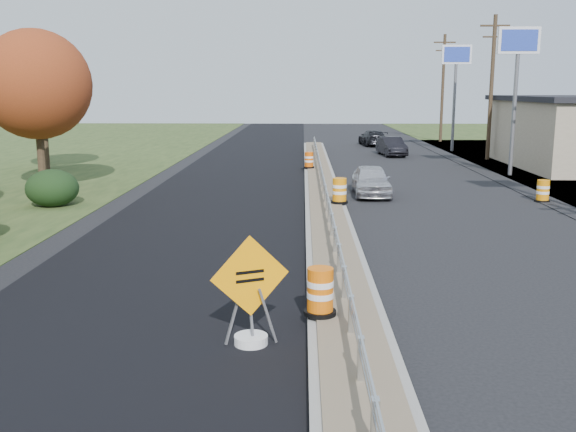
{
  "coord_description": "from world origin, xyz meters",
  "views": [
    {
      "loc": [
        -0.91,
        -19.31,
        4.66
      ],
      "look_at": [
        -1.32,
        -1.33,
        1.1
      ],
      "focal_mm": 40.0,
      "sensor_mm": 36.0,
      "label": 1
    }
  ],
  "objects_px": {
    "barrel_median_mid": "(339,191)",
    "car_silver": "(371,180)",
    "car_dark_mid": "(392,146)",
    "car_dark_far": "(373,138)",
    "barrel_median_far": "(309,160)",
    "caution_sign": "(251,318)",
    "barrel_shoulder_near": "(543,191)",
    "barrel_median_near": "(320,292)"
  },
  "relations": [
    {
      "from": "barrel_median_mid",
      "to": "barrel_shoulder_near",
      "type": "relative_size",
      "value": 1.07
    },
    {
      "from": "car_silver",
      "to": "car_dark_far",
      "type": "height_order",
      "value": "car_silver"
    },
    {
      "from": "barrel_median_far",
      "to": "car_silver",
      "type": "distance_m",
      "value": 8.63
    },
    {
      "from": "caution_sign",
      "to": "car_dark_far",
      "type": "bearing_deg",
      "value": 56.69
    },
    {
      "from": "barrel_shoulder_near",
      "to": "barrel_median_near",
      "type": "bearing_deg",
      "value": -123.67
    },
    {
      "from": "car_silver",
      "to": "car_dark_mid",
      "type": "relative_size",
      "value": 0.99
    },
    {
      "from": "barrel_median_mid",
      "to": "car_dark_mid",
      "type": "height_order",
      "value": "car_dark_mid"
    },
    {
      "from": "caution_sign",
      "to": "barrel_median_far",
      "type": "xyz_separation_m",
      "value": [
        1.31,
        25.39,
        0.14
      ]
    },
    {
      "from": "barrel_median_mid",
      "to": "barrel_median_far",
      "type": "distance_m",
      "value": 11.59
    },
    {
      "from": "barrel_shoulder_near",
      "to": "car_dark_mid",
      "type": "xyz_separation_m",
      "value": [
        -3.77,
        19.09,
        0.22
      ]
    },
    {
      "from": "barrel_median_mid",
      "to": "car_silver",
      "type": "xyz_separation_m",
      "value": [
        1.6,
        3.34,
        -0.03
      ]
    },
    {
      "from": "caution_sign",
      "to": "barrel_median_near",
      "type": "bearing_deg",
      "value": 13.75
    },
    {
      "from": "barrel_shoulder_near",
      "to": "caution_sign",
      "type": "bearing_deg",
      "value": -125.23
    },
    {
      "from": "car_dark_mid",
      "to": "car_dark_far",
      "type": "bearing_deg",
      "value": 86.21
    },
    {
      "from": "barrel_median_near",
      "to": "caution_sign",
      "type": "bearing_deg",
      "value": -141.95
    },
    {
      "from": "barrel_median_near",
      "to": "car_dark_mid",
      "type": "bearing_deg",
      "value": 79.94
    },
    {
      "from": "barrel_median_far",
      "to": "car_dark_mid",
      "type": "height_order",
      "value": "car_dark_mid"
    },
    {
      "from": "barrel_median_near",
      "to": "car_silver",
      "type": "xyz_separation_m",
      "value": [
        2.7,
        16.18,
        -0.02
      ]
    },
    {
      "from": "barrel_median_far",
      "to": "barrel_shoulder_near",
      "type": "relative_size",
      "value": 0.98
    },
    {
      "from": "barrel_median_far",
      "to": "car_dark_mid",
      "type": "bearing_deg",
      "value": 57.39
    },
    {
      "from": "barrel_median_mid",
      "to": "car_dark_mid",
      "type": "distance_m",
      "value": 21.45
    },
    {
      "from": "barrel_median_mid",
      "to": "car_dark_far",
      "type": "xyz_separation_m",
      "value": [
        4.43,
        29.25,
        -0.06
      ]
    },
    {
      "from": "caution_sign",
      "to": "barrel_median_far",
      "type": "relative_size",
      "value": 2.28
    },
    {
      "from": "caution_sign",
      "to": "barrel_median_mid",
      "type": "height_order",
      "value": "caution_sign"
    },
    {
      "from": "barrel_median_near",
      "to": "barrel_median_mid",
      "type": "height_order",
      "value": "barrel_median_mid"
    },
    {
      "from": "barrel_median_far",
      "to": "car_dark_mid",
      "type": "relative_size",
      "value": 0.23
    },
    {
      "from": "barrel_median_mid",
      "to": "car_dark_mid",
      "type": "xyz_separation_m",
      "value": [
        4.88,
        20.88,
        -0.05
      ]
    },
    {
      "from": "barrel_median_mid",
      "to": "barrel_median_far",
      "type": "height_order",
      "value": "barrel_median_mid"
    },
    {
      "from": "caution_sign",
      "to": "car_dark_mid",
      "type": "height_order",
      "value": "caution_sign"
    },
    {
      "from": "barrel_median_far",
      "to": "barrel_shoulder_near",
      "type": "distance_m",
      "value": 13.78
    },
    {
      "from": "barrel_shoulder_near",
      "to": "car_silver",
      "type": "distance_m",
      "value": 7.22
    },
    {
      "from": "barrel_median_near",
      "to": "car_dark_far",
      "type": "distance_m",
      "value": 42.45
    },
    {
      "from": "barrel_median_mid",
      "to": "car_silver",
      "type": "bearing_deg",
      "value": 64.4
    },
    {
      "from": "car_dark_mid",
      "to": "car_silver",
      "type": "bearing_deg",
      "value": -107.45
    },
    {
      "from": "barrel_shoulder_near",
      "to": "barrel_median_far",
      "type": "bearing_deg",
      "value": 135.03
    },
    {
      "from": "caution_sign",
      "to": "car_dark_far",
      "type": "relative_size",
      "value": 0.46
    },
    {
      "from": "caution_sign",
      "to": "car_dark_mid",
      "type": "relative_size",
      "value": 0.52
    },
    {
      "from": "car_silver",
      "to": "car_dark_far",
      "type": "distance_m",
      "value": 26.06
    },
    {
      "from": "barrel_shoulder_near",
      "to": "car_dark_mid",
      "type": "relative_size",
      "value": 0.23
    },
    {
      "from": "barrel_shoulder_near",
      "to": "car_dark_far",
      "type": "relative_size",
      "value": 0.21
    },
    {
      "from": "car_dark_mid",
      "to": "car_dark_far",
      "type": "xyz_separation_m",
      "value": [
        -0.45,
        8.36,
        -0.01
      ]
    },
    {
      "from": "caution_sign",
      "to": "car_silver",
      "type": "xyz_separation_m",
      "value": [
        4.01,
        17.2,
        0.15
      ]
    }
  ]
}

